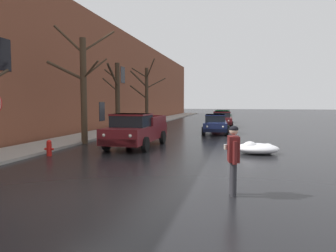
{
  "coord_description": "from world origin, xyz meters",
  "views": [
    {
      "loc": [
        3.67,
        -7.12,
        2.35
      ],
      "look_at": [
        0.5,
        6.73,
        1.28
      ],
      "focal_mm": 34.21,
      "sensor_mm": 36.0,
      "label": 1
    }
  ],
  "objects_px": {
    "bare_tree_mid_block": "(117,96)",
    "pedestrian_with_coffee": "(233,155)",
    "sedan_darkblue_parked_kerbside_close": "(215,123)",
    "sedan_green_parked_far_down_block": "(223,116)",
    "sedan_maroon_parked_kerbside_mid": "(222,119)",
    "fire_hydrant": "(49,148)",
    "bare_tree_far_down_block": "(146,94)",
    "bare_tree_second_along_sidewalk": "(83,86)",
    "pickup_truck_maroon_approaching_near_lane": "(136,130)"
  },
  "relations": [
    {
      "from": "bare_tree_mid_block",
      "to": "pedestrian_with_coffee",
      "type": "xyz_separation_m",
      "value": [
        8.46,
        -13.35,
        -1.73
      ]
    },
    {
      "from": "sedan_darkblue_parked_kerbside_close",
      "to": "sedan_green_parked_far_down_block",
      "type": "bearing_deg",
      "value": 90.85
    },
    {
      "from": "sedan_maroon_parked_kerbside_mid",
      "to": "pedestrian_with_coffee",
      "type": "xyz_separation_m",
      "value": [
        1.62,
        -22.76,
        0.28
      ]
    },
    {
      "from": "fire_hydrant",
      "to": "pedestrian_with_coffee",
      "type": "bearing_deg",
      "value": -27.99
    },
    {
      "from": "sedan_maroon_parked_kerbside_mid",
      "to": "fire_hydrant",
      "type": "relative_size",
      "value": 6.01
    },
    {
      "from": "bare_tree_mid_block",
      "to": "sedan_darkblue_parked_kerbside_close",
      "type": "bearing_deg",
      "value": 19.78
    },
    {
      "from": "bare_tree_mid_block",
      "to": "sedan_darkblue_parked_kerbside_close",
      "type": "xyz_separation_m",
      "value": [
        6.76,
        2.43,
        -2.01
      ]
    },
    {
      "from": "bare_tree_far_down_block",
      "to": "sedan_maroon_parked_kerbside_mid",
      "type": "bearing_deg",
      "value": 17.85
    },
    {
      "from": "sedan_maroon_parked_kerbside_mid",
      "to": "sedan_green_parked_far_down_block",
      "type": "xyz_separation_m",
      "value": [
        -0.27,
        6.17,
        -0.0
      ]
    },
    {
      "from": "bare_tree_second_along_sidewalk",
      "to": "sedan_green_parked_far_down_block",
      "type": "xyz_separation_m",
      "value": [
        6.57,
        20.54,
        -2.51
      ]
    },
    {
      "from": "sedan_darkblue_parked_kerbside_close",
      "to": "sedan_maroon_parked_kerbside_mid",
      "type": "bearing_deg",
      "value": 89.41
    },
    {
      "from": "bare_tree_second_along_sidewalk",
      "to": "sedan_maroon_parked_kerbside_mid",
      "type": "height_order",
      "value": "bare_tree_second_along_sidewalk"
    },
    {
      "from": "sedan_maroon_parked_kerbside_mid",
      "to": "pickup_truck_maroon_approaching_near_lane",
      "type": "bearing_deg",
      "value": -103.22
    },
    {
      "from": "bare_tree_far_down_block",
      "to": "pedestrian_with_coffee",
      "type": "distance_m",
      "value": 22.32
    },
    {
      "from": "bare_tree_mid_block",
      "to": "sedan_maroon_parked_kerbside_mid",
      "type": "distance_m",
      "value": 11.8
    },
    {
      "from": "sedan_maroon_parked_kerbside_mid",
      "to": "fire_hydrant",
      "type": "height_order",
      "value": "sedan_maroon_parked_kerbside_mid"
    },
    {
      "from": "bare_tree_far_down_block",
      "to": "pickup_truck_maroon_approaching_near_lane",
      "type": "xyz_separation_m",
      "value": [
        3.31,
        -12.84,
        -2.23
      ]
    },
    {
      "from": "pickup_truck_maroon_approaching_near_lane",
      "to": "sedan_maroon_parked_kerbside_mid",
      "type": "bearing_deg",
      "value": 76.78
    },
    {
      "from": "sedan_maroon_parked_kerbside_mid",
      "to": "sedan_green_parked_far_down_block",
      "type": "height_order",
      "value": "same"
    },
    {
      "from": "pickup_truck_maroon_approaching_near_lane",
      "to": "sedan_maroon_parked_kerbside_mid",
      "type": "distance_m",
      "value": 15.46
    },
    {
      "from": "bare_tree_second_along_sidewalk",
      "to": "sedan_darkblue_parked_kerbside_close",
      "type": "bearing_deg",
      "value": 47.54
    },
    {
      "from": "sedan_maroon_parked_kerbside_mid",
      "to": "pedestrian_with_coffee",
      "type": "bearing_deg",
      "value": -85.93
    },
    {
      "from": "sedan_green_parked_far_down_block",
      "to": "fire_hydrant",
      "type": "xyz_separation_m",
      "value": [
        -6.07,
        -24.7,
        -0.39
      ]
    },
    {
      "from": "fire_hydrant",
      "to": "sedan_green_parked_far_down_block",
      "type": "bearing_deg",
      "value": 76.2
    },
    {
      "from": "sedan_maroon_parked_kerbside_mid",
      "to": "sedan_green_parked_far_down_block",
      "type": "distance_m",
      "value": 6.17
    },
    {
      "from": "bare_tree_far_down_block",
      "to": "sedan_green_parked_far_down_block",
      "type": "height_order",
      "value": "bare_tree_far_down_block"
    },
    {
      "from": "bare_tree_mid_block",
      "to": "bare_tree_far_down_block",
      "type": "relative_size",
      "value": 0.82
    },
    {
      "from": "bare_tree_far_down_block",
      "to": "fire_hydrant",
      "type": "xyz_separation_m",
      "value": [
        0.52,
        -16.33,
        -2.75
      ]
    },
    {
      "from": "pickup_truck_maroon_approaching_near_lane",
      "to": "bare_tree_second_along_sidewalk",
      "type": "bearing_deg",
      "value": 168.49
    },
    {
      "from": "sedan_darkblue_parked_kerbside_close",
      "to": "sedan_green_parked_far_down_block",
      "type": "relative_size",
      "value": 1.11
    },
    {
      "from": "sedan_darkblue_parked_kerbside_close",
      "to": "fire_hydrant",
      "type": "distance_m",
      "value": 13.15
    },
    {
      "from": "bare_tree_mid_block",
      "to": "sedan_green_parked_far_down_block",
      "type": "relative_size",
      "value": 1.27
    },
    {
      "from": "bare_tree_second_along_sidewalk",
      "to": "bare_tree_far_down_block",
      "type": "bearing_deg",
      "value": 90.03
    },
    {
      "from": "bare_tree_mid_block",
      "to": "pickup_truck_maroon_approaching_near_lane",
      "type": "relative_size",
      "value": 0.95
    },
    {
      "from": "pickup_truck_maroon_approaching_near_lane",
      "to": "sedan_maroon_parked_kerbside_mid",
      "type": "height_order",
      "value": "pickup_truck_maroon_approaching_near_lane"
    },
    {
      "from": "bare_tree_mid_block",
      "to": "fire_hydrant",
      "type": "relative_size",
      "value": 7.2
    },
    {
      "from": "sedan_darkblue_parked_kerbside_close",
      "to": "sedan_green_parked_far_down_block",
      "type": "distance_m",
      "value": 13.14
    },
    {
      "from": "bare_tree_far_down_block",
      "to": "fire_hydrant",
      "type": "distance_m",
      "value": 16.56
    },
    {
      "from": "bare_tree_mid_block",
      "to": "pedestrian_with_coffee",
      "type": "distance_m",
      "value": 15.9
    },
    {
      "from": "bare_tree_far_down_block",
      "to": "sedan_maroon_parked_kerbside_mid",
      "type": "xyz_separation_m",
      "value": [
        6.85,
        2.2,
        -2.36
      ]
    },
    {
      "from": "pedestrian_with_coffee",
      "to": "fire_hydrant",
      "type": "distance_m",
      "value": 9.03
    },
    {
      "from": "bare_tree_far_down_block",
      "to": "sedan_green_parked_far_down_block",
      "type": "relative_size",
      "value": 1.55
    },
    {
      "from": "pickup_truck_maroon_approaching_near_lane",
      "to": "bare_tree_mid_block",
      "type": "bearing_deg",
      "value": 120.34
    },
    {
      "from": "sedan_darkblue_parked_kerbside_close",
      "to": "pedestrian_with_coffee",
      "type": "distance_m",
      "value": 15.87
    },
    {
      "from": "pickup_truck_maroon_approaching_near_lane",
      "to": "pedestrian_with_coffee",
      "type": "height_order",
      "value": "same"
    },
    {
      "from": "bare_tree_mid_block",
      "to": "sedan_darkblue_parked_kerbside_close",
      "type": "height_order",
      "value": "bare_tree_mid_block"
    },
    {
      "from": "sedan_darkblue_parked_kerbside_close",
      "to": "pickup_truck_maroon_approaching_near_lane",
      "type": "bearing_deg",
      "value": -113.22
    },
    {
      "from": "sedan_darkblue_parked_kerbside_close",
      "to": "pedestrian_with_coffee",
      "type": "relative_size",
      "value": 2.54
    },
    {
      "from": "bare_tree_far_down_block",
      "to": "bare_tree_mid_block",
      "type": "bearing_deg",
      "value": -89.91
    },
    {
      "from": "pickup_truck_maroon_approaching_near_lane",
      "to": "sedan_darkblue_parked_kerbside_close",
      "type": "height_order",
      "value": "pickup_truck_maroon_approaching_near_lane"
    }
  ]
}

